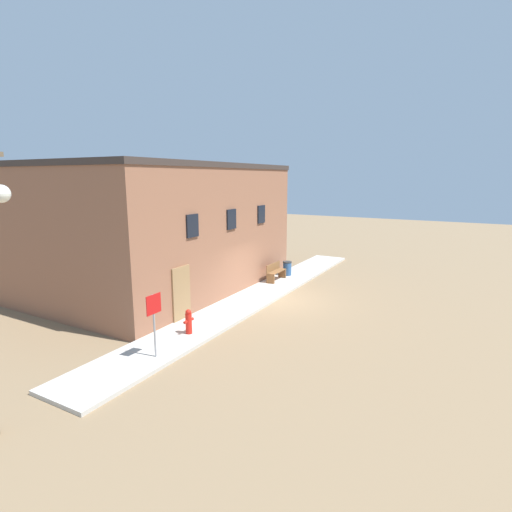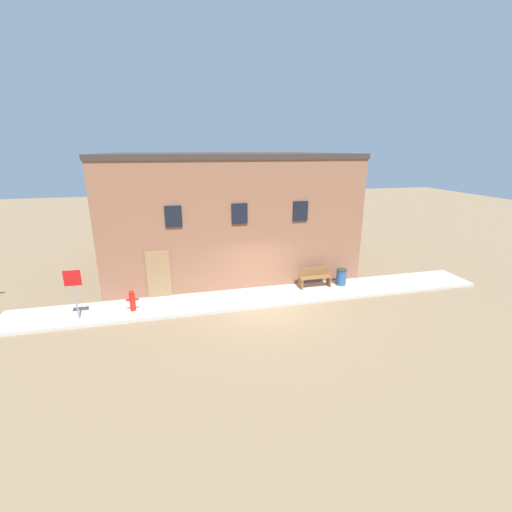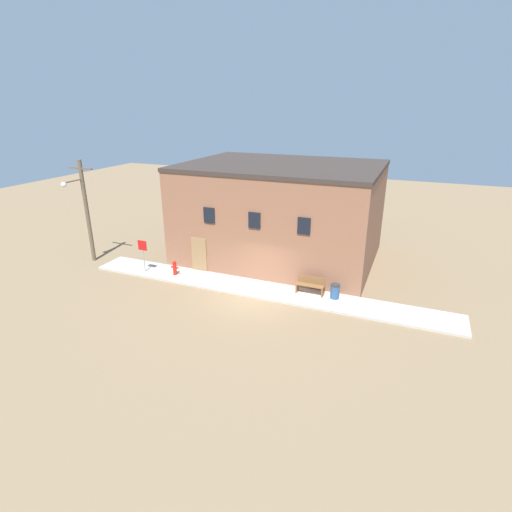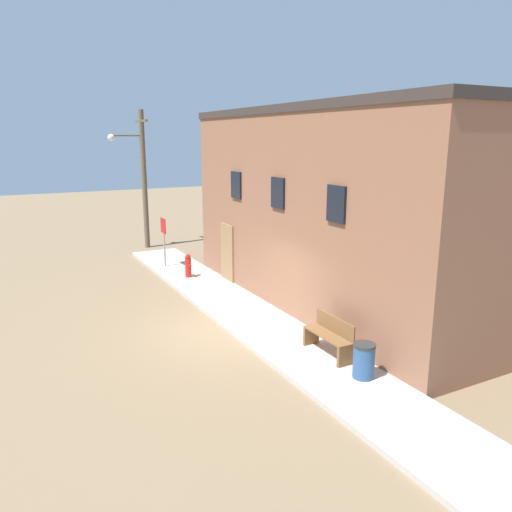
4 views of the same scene
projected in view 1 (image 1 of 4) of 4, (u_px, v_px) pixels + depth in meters
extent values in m
plane|color=#846B4C|center=(278.00, 300.00, 18.27)|extent=(80.00, 80.00, 0.00)
cube|color=#BCB7AD|center=(258.00, 296.00, 18.74)|extent=(20.86, 2.04, 0.12)
cube|color=#8E5B42|center=(156.00, 229.00, 20.21)|extent=(12.06, 9.04, 5.93)
cube|color=#382D28|center=(153.00, 166.00, 19.61)|extent=(12.16, 9.14, 0.24)
cube|color=black|center=(192.00, 226.00, 15.49)|extent=(0.70, 0.08, 0.90)
cube|color=black|center=(231.00, 219.00, 17.90)|extent=(0.70, 0.08, 0.90)
cube|color=black|center=(261.00, 214.00, 20.31)|extent=(0.70, 0.08, 0.90)
cube|color=#937047|center=(181.00, 295.00, 15.30)|extent=(1.00, 0.08, 2.20)
cylinder|color=red|center=(189.00, 324.00, 13.98)|extent=(0.23, 0.23, 0.72)
sphere|color=red|center=(188.00, 312.00, 13.90)|extent=(0.21, 0.21, 0.21)
cylinder|color=red|center=(185.00, 322.00, 13.81)|extent=(0.13, 0.10, 0.10)
cylinder|color=red|center=(192.00, 319.00, 14.11)|extent=(0.13, 0.10, 0.10)
cylinder|color=gray|center=(154.00, 326.00, 12.05)|extent=(0.06, 0.06, 1.98)
cube|color=red|center=(154.00, 304.00, 11.91)|extent=(0.60, 0.02, 0.60)
cube|color=brown|center=(270.00, 279.00, 20.62)|extent=(0.08, 0.44, 0.48)
cube|color=brown|center=(282.00, 273.00, 21.82)|extent=(0.08, 0.44, 0.48)
cube|color=brown|center=(276.00, 271.00, 21.17)|extent=(1.49, 0.44, 0.04)
cube|color=brown|center=(273.00, 267.00, 21.22)|extent=(1.49, 0.04, 0.40)
cylinder|color=#2D517F|center=(287.00, 269.00, 22.34)|extent=(0.47, 0.47, 0.72)
cylinder|color=#2D2D2D|center=(287.00, 262.00, 22.27)|extent=(0.49, 0.49, 0.06)
sphere|color=silver|center=(1.00, 194.00, 6.99)|extent=(0.32, 0.32, 0.32)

